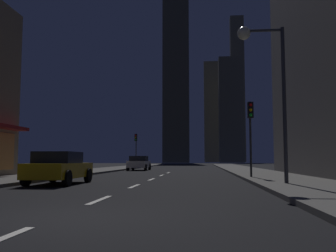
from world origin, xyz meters
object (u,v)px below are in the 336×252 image
traffic_light_far_left (136,143)px  street_lamp_right (263,65)px  car_parked_far (139,163)px  fire_hydrant_far_left (84,168)px  traffic_light_near_right (250,122)px  car_parked_near (59,168)px

traffic_light_far_left → street_lamp_right: street_lamp_right is taller
car_parked_far → traffic_light_far_left: (-1.90, 8.67, 2.45)m
fire_hydrant_far_left → street_lamp_right: (11.28, -11.35, 4.61)m
car_parked_far → traffic_light_far_left: bearing=102.4°
fire_hydrant_far_left → traffic_light_far_left: 19.41m
street_lamp_right → traffic_light_near_right: bearing=88.7°
car_parked_near → street_lamp_right: (8.98, -0.65, 4.33)m
traffic_light_far_left → car_parked_far: bearing=-77.6°
traffic_light_near_right → street_lamp_right: bearing=-91.3°
car_parked_far → fire_hydrant_far_left: 10.79m
street_lamp_right → traffic_light_far_left: bearing=109.6°
fire_hydrant_far_left → traffic_light_far_left: (0.40, 19.21, 2.74)m
fire_hydrant_far_left → car_parked_far: bearing=77.7°
car_parked_near → traffic_light_far_left: size_ratio=1.01×
car_parked_near → car_parked_far: bearing=90.0°
car_parked_far → street_lamp_right: bearing=-67.7°
car_parked_far → fire_hydrant_far_left: car_parked_far is taller
car_parked_far → street_lamp_right: 24.04m
car_parked_far → traffic_light_near_right: size_ratio=1.01×
car_parked_near → traffic_light_near_right: (9.10, 4.67, 2.45)m
traffic_light_near_right → traffic_light_far_left: (-11.00, 25.23, 0.00)m
traffic_light_near_right → street_lamp_right: (-0.12, -5.32, 1.87)m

